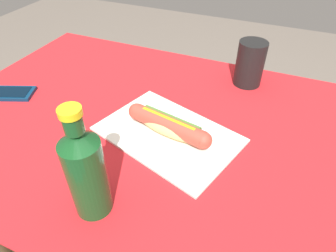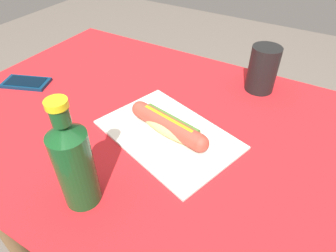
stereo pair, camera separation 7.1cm
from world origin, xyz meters
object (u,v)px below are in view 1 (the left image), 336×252
at_px(cell_phone, 9,93).
at_px(hot_dog, 168,125).
at_px(soda_bottle, 86,171).
at_px(drinking_cup, 250,64).

bearing_deg(cell_phone, hot_dog, 2.05).
xyz_separation_m(cell_phone, soda_bottle, (0.45, -0.23, 0.10)).
distance_m(cell_phone, drinking_cup, 0.72).
xyz_separation_m(hot_dog, cell_phone, (-0.50, -0.02, -0.03)).
relative_size(cell_phone, soda_bottle, 0.66).
distance_m(cell_phone, soda_bottle, 0.52).
relative_size(cell_phone, drinking_cup, 1.15).
bearing_deg(drinking_cup, cell_phone, -151.78).
relative_size(hot_dog, cell_phone, 1.49).
relative_size(hot_dog, drinking_cup, 1.71).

